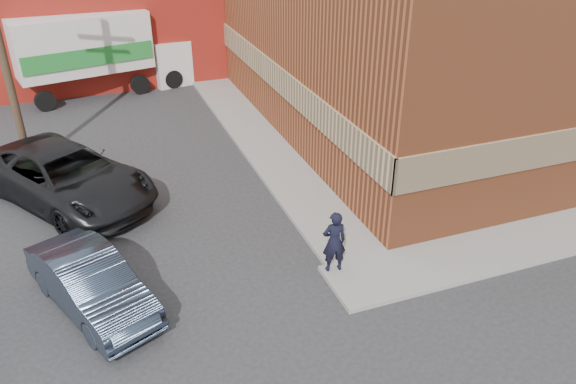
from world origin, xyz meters
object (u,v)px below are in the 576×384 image
object	(u,v)px
box_truck	(98,48)
man	(334,242)
suv_a	(66,176)
sedan	(91,283)
warehouse	(56,18)

from	to	relation	value
box_truck	man	bearing A→B (deg)	-87.79
suv_a	box_truck	xyz separation A→B (m)	(1.86, 10.24, 1.27)
man	suv_a	size ratio (longest dim) A/B	0.27
suv_a	box_truck	size ratio (longest dim) A/B	0.80
man	box_truck	world-z (taller)	box_truck
sedan	suv_a	bearing A→B (deg)	70.84
man	suv_a	bearing A→B (deg)	-39.04
sedan	suv_a	distance (m)	5.43
sedan	warehouse	bearing A→B (deg)	67.19
man	box_truck	size ratio (longest dim) A/B	0.21
man	warehouse	bearing A→B (deg)	-67.49
man	sedan	size ratio (longest dim) A/B	0.40
warehouse	suv_a	distance (m)	14.23
suv_a	man	bearing A→B (deg)	-78.39
warehouse	box_truck	distance (m)	4.23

